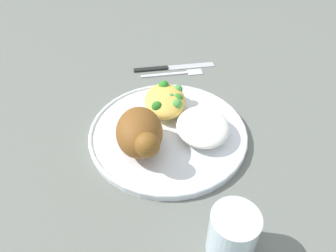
# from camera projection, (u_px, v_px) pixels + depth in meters

# --- Properties ---
(ground_plane) EXTENTS (2.00, 2.00, 0.00)m
(ground_plane) POSITION_uv_depth(u_px,v_px,m) (168.00, 136.00, 0.60)
(ground_plane) COLOR slate
(plate) EXTENTS (0.29, 0.29, 0.01)m
(plate) POSITION_uv_depth(u_px,v_px,m) (168.00, 133.00, 0.60)
(plate) COLOR silver
(plate) RESTS_ON ground_plane
(roasted_chicken) EXTENTS (0.12, 0.08, 0.07)m
(roasted_chicken) POSITION_uv_depth(u_px,v_px,m) (140.00, 133.00, 0.54)
(roasted_chicken) COLOR brown
(roasted_chicken) RESTS_ON plate
(rice_pile) EXTENTS (0.11, 0.09, 0.03)m
(rice_pile) POSITION_uv_depth(u_px,v_px,m) (203.00, 127.00, 0.58)
(rice_pile) COLOR white
(rice_pile) RESTS_ON plate
(mac_cheese_with_broccoli) EXTENTS (0.10, 0.08, 0.04)m
(mac_cheese_with_broccoli) POSITION_uv_depth(u_px,v_px,m) (167.00, 100.00, 0.63)
(mac_cheese_with_broccoli) COLOR #E4B64D
(mac_cheese_with_broccoli) RESTS_ON plate
(fork) EXTENTS (0.02, 0.14, 0.01)m
(fork) POSITION_uv_depth(u_px,v_px,m) (176.00, 73.00, 0.75)
(fork) COLOR silver
(fork) RESTS_ON ground_plane
(knife) EXTENTS (0.03, 0.19, 0.01)m
(knife) POSITION_uv_depth(u_px,v_px,m) (167.00, 67.00, 0.77)
(knife) COLOR black
(knife) RESTS_ON ground_plane
(water_glass) EXTENTS (0.06, 0.06, 0.08)m
(water_glass) POSITION_uv_depth(u_px,v_px,m) (232.00, 234.00, 0.42)
(water_glass) COLOR silver
(water_glass) RESTS_ON ground_plane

